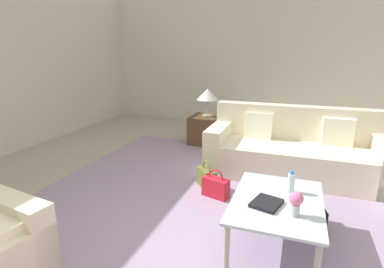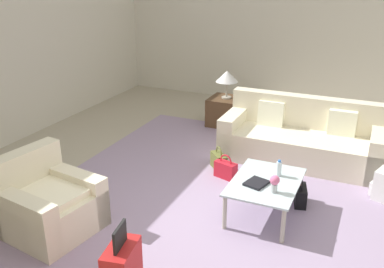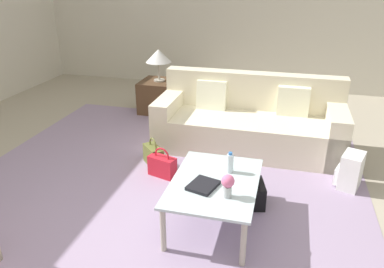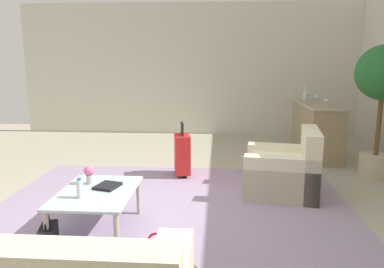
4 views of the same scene
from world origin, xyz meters
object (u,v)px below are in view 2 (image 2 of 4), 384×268
at_px(armchair, 46,205).
at_px(coffee_table_book, 256,183).
at_px(coffee_table, 266,185).
at_px(backpack_white, 383,185).
at_px(handbag_olive, 219,161).
at_px(side_table, 226,111).
at_px(handbag_black, 300,195).
at_px(flower_vase, 275,182).
at_px(handbag_red, 226,170).
at_px(couch, 302,140).
at_px(table_lamp, 227,77).
at_px(water_bottle, 279,169).

xyz_separation_m(armchair, coffee_table_book, (1.17, -2.09, 0.16)).
xyz_separation_m(coffee_table, backpack_white, (1.00, -1.29, -0.20)).
xyz_separation_m(coffee_table_book, backpack_white, (1.12, -1.37, -0.27)).
bearing_deg(handbag_olive, side_table, 16.77).
relative_size(handbag_black, backpack_white, 0.89).
distance_m(flower_vase, handbag_black, 0.80).
distance_m(handbag_olive, backpack_white, 2.23).
distance_m(armchair, handbag_red, 2.46).
relative_size(coffee_table_book, flower_vase, 1.27).
distance_m(couch, backpack_white, 1.44).
xyz_separation_m(coffee_table, coffee_table_book, (-0.12, 0.08, 0.07)).
bearing_deg(coffee_table, handbag_red, 46.36).
bearing_deg(handbag_red, backpack_white, -81.97).
bearing_deg(handbag_black, table_lamp, 37.86).
xyz_separation_m(handbag_black, backpack_white, (0.58, -0.94, 0.06)).
distance_m(couch, handbag_black, 1.42).
bearing_deg(coffee_table, water_bottle, -26.57).
bearing_deg(flower_vase, table_lamp, 28.65).
relative_size(armchair, backpack_white, 2.65).
bearing_deg(backpack_white, armchair, 123.51).
xyz_separation_m(water_bottle, flower_vase, (-0.42, -0.05, 0.03)).
bearing_deg(flower_vase, water_bottle, 6.79).
xyz_separation_m(handbag_olive, backpack_white, (0.06, -2.23, 0.06)).
height_order(handbag_olive, backpack_white, backpack_white).
bearing_deg(coffee_table_book, water_bottle, -13.52).
xyz_separation_m(coffee_table, side_table, (2.80, 1.50, -0.14)).
height_order(water_bottle, handbag_red, water_bottle).
height_order(armchair, handbag_red, armchair).
height_order(armchair, table_lamp, table_lamp).
distance_m(flower_vase, backpack_white, 1.71).
relative_size(flower_vase, handbag_red, 0.57).
height_order(couch, coffee_table_book, couch).
bearing_deg(coffee_table, flower_vase, -145.71).
distance_m(coffee_table, handbag_red, 1.07).
relative_size(couch, table_lamp, 4.62).
xyz_separation_m(side_table, backpack_white, (-1.80, -2.79, -0.07)).
relative_size(couch, handbag_black, 6.66).
xyz_separation_m(coffee_table, flower_vase, (-0.22, -0.15, 0.18)).
relative_size(coffee_table, water_bottle, 5.20).
bearing_deg(handbag_red, coffee_table_book, -141.26).
distance_m(coffee_table_book, table_lamp, 3.28).
bearing_deg(side_table, handbag_black, -142.14).
relative_size(coffee_table_book, side_table, 0.43).
xyz_separation_m(flower_vase, side_table, (3.02, 1.65, -0.31)).
bearing_deg(armchair, coffee_table, -59.31).
relative_size(side_table, backpack_white, 1.52).
distance_m(coffee_table, handbag_olive, 1.36).
distance_m(water_bottle, handbag_black, 0.53).
xyz_separation_m(couch, handbag_black, (-1.38, -0.25, -0.19)).
bearing_deg(armchair, coffee_table_book, -60.80).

